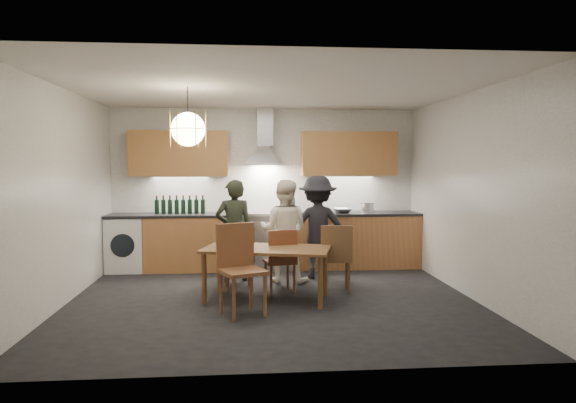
{
  "coord_description": "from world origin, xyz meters",
  "views": [
    {
      "loc": [
        -0.34,
        -6.28,
        1.69
      ],
      "look_at": [
        0.23,
        0.4,
        1.2
      ],
      "focal_mm": 32.0,
      "sensor_mm": 36.0,
      "label": 1
    }
  ],
  "objects": [
    {
      "name": "wall_fixtures",
      "position": [
        0.0,
        2.07,
        1.87
      ],
      "size": [
        4.3,
        0.54,
        1.1
      ],
      "color": "tan",
      "rests_on": "ground"
    },
    {
      "name": "chair_back_left",
      "position": [
        -0.41,
        0.5,
        0.49
      ],
      "size": [
        0.43,
        0.43,
        0.86
      ],
      "rotation": [
        0.0,
        0.0,
        3.27
      ],
      "color": "brown",
      "rests_on": "ground"
    },
    {
      "name": "ground",
      "position": [
        0.0,
        0.0,
        0.0
      ],
      "size": [
        5.0,
        5.0,
        0.0
      ],
      "primitive_type": "plane",
      "color": "black",
      "rests_on": "ground"
    },
    {
      "name": "range_stove",
      "position": [
        0.0,
        1.94,
        0.44
      ],
      "size": [
        0.9,
        0.6,
        0.92
      ],
      "color": "silver",
      "rests_on": "ground"
    },
    {
      "name": "room_shell",
      "position": [
        0.0,
        0.0,
        1.71
      ],
      "size": [
        5.02,
        4.52,
        2.61
      ],
      "color": "white",
      "rests_on": "ground"
    },
    {
      "name": "chair_back_right",
      "position": [
        0.85,
        0.29,
        0.52
      ],
      "size": [
        0.45,
        0.45,
        0.9
      ],
      "rotation": [
        0.0,
        0.0,
        3.04
      ],
      "color": "brown",
      "rests_on": "ground"
    },
    {
      "name": "mixing_bowl",
      "position": [
        1.25,
        1.91,
        0.94
      ],
      "size": [
        0.35,
        0.35,
        0.08
      ],
      "primitive_type": "imported",
      "rotation": [
        0.0,
        0.0,
        0.12
      ],
      "color": "#B3B2B6",
      "rests_on": "counter_run"
    },
    {
      "name": "dining_table",
      "position": [
        -0.07,
        0.02,
        0.58
      ],
      "size": [
        1.69,
        1.13,
        0.65
      ],
      "rotation": [
        0.0,
        0.0,
        -0.25
      ],
      "color": "brown",
      "rests_on": "ground"
    },
    {
      "name": "pendant_lamp",
      "position": [
        -1.0,
        -0.1,
        2.1
      ],
      "size": [
        0.43,
        0.43,
        0.7
      ],
      "color": "black",
      "rests_on": "ground"
    },
    {
      "name": "stock_pot",
      "position": [
        1.68,
        2.0,
        0.98
      ],
      "size": [
        0.25,
        0.25,
        0.15
      ],
      "primitive_type": "cylinder",
      "rotation": [
        0.0,
        0.0,
        -0.17
      ],
      "color": "silver",
      "rests_on": "counter_run"
    },
    {
      "name": "wine_bottles",
      "position": [
        -1.36,
        1.96,
        1.05
      ],
      "size": [
        0.79,
        0.07,
        0.29
      ],
      "color": "black",
      "rests_on": "counter_run"
    },
    {
      "name": "chair_back_mid",
      "position": [
        0.13,
        0.31,
        0.48
      ],
      "size": [
        0.45,
        0.45,
        0.84
      ],
      "rotation": [
        0.0,
        0.0,
        3.33
      ],
      "color": "brown",
      "rests_on": "ground"
    },
    {
      "name": "person_right",
      "position": [
        0.74,
        1.19,
        0.76
      ],
      "size": [
        1.0,
        0.59,
        1.52
      ],
      "primitive_type": "imported",
      "rotation": [
        0.0,
        0.0,
        3.11
      ],
      "color": "black",
      "rests_on": "ground"
    },
    {
      "name": "chair_front",
      "position": [
        -0.4,
        -0.52,
        0.58
      ],
      "size": [
        0.6,
        0.6,
        1.01
      ],
      "rotation": [
        0.0,
        0.0,
        0.42
      ],
      "color": "brown",
      "rests_on": "ground"
    },
    {
      "name": "person_left",
      "position": [
        -0.49,
        1.09,
        0.74
      ],
      "size": [
        0.58,
        0.43,
        1.47
      ],
      "primitive_type": "imported",
      "rotation": [
        0.0,
        0.0,
        3.3
      ],
      "color": "black",
      "rests_on": "ground"
    },
    {
      "name": "counter_run",
      "position": [
        0.02,
        1.95,
        0.45
      ],
      "size": [
        5.0,
        0.62,
        0.9
      ],
      "color": "#C8854D",
      "rests_on": "ground"
    },
    {
      "name": "person_mid",
      "position": [
        0.22,
        0.99,
        0.74
      ],
      "size": [
        0.84,
        0.74,
        1.47
      ],
      "primitive_type": "imported",
      "rotation": [
        0.0,
        0.0,
        2.85
      ],
      "color": "white",
      "rests_on": "ground"
    }
  ]
}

